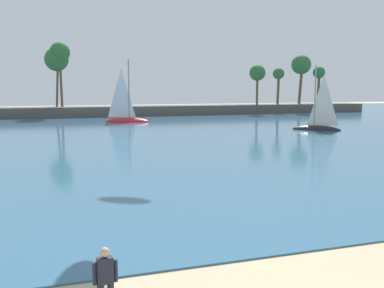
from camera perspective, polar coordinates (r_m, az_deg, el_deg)
sea at (r=66.16m, az=-14.71°, el=2.59°), size 220.00×108.83×0.06m
palm_headland at (r=80.25m, az=-17.31°, el=5.79°), size 118.88×6.41×13.30m
person_rigging_by_gear at (r=10.27m, az=-11.03°, el=-16.92°), size 0.55×0.22×1.67m
sailboat_mid_bay at (r=55.32m, az=15.80°, el=2.51°), size 5.50×4.93×8.27m
sailboat_far_left at (r=66.69m, az=-8.44°, el=3.58°), size 6.96×4.98×9.85m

